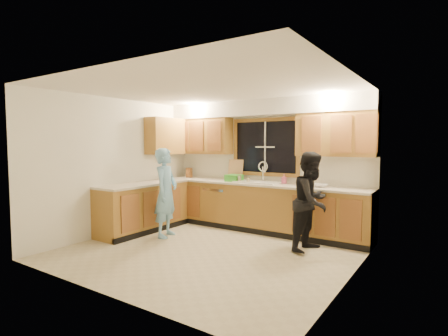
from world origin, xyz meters
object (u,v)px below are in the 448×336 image
object	(u,v)px
sink	(258,186)
man	(166,193)
woman	(312,201)
dish_crate	(234,178)
stove	(120,212)
bowl	(321,186)
knife_block	(189,173)
dishwasher	(221,205)
soap_bottle	(284,179)

from	to	relation	value
sink	man	size ratio (longest dim) A/B	0.54
woman	dish_crate	xyz separation A→B (m)	(-1.81, 0.62, 0.21)
stove	man	size ratio (longest dim) A/B	0.57
bowl	stove	bearing A→B (deg)	-149.07
woman	knife_block	world-z (taller)	woman
dishwasher	woman	size ratio (longest dim) A/B	0.53
sink	woman	bearing A→B (deg)	-27.52
dish_crate	man	bearing A→B (deg)	-117.24
woman	dishwasher	bearing A→B (deg)	81.23
knife_block	stove	bearing A→B (deg)	-100.64
dishwasher	knife_block	bearing A→B (deg)	174.37
man	bowl	distance (m)	2.71
dish_crate	bowl	size ratio (longest dim) A/B	1.21
woman	bowl	distance (m)	0.69
sink	soap_bottle	bearing A→B (deg)	19.14
knife_block	dish_crate	distance (m)	1.27
sink	soap_bottle	distance (m)	0.51
knife_block	soap_bottle	bearing A→B (deg)	-7.48
stove	woman	world-z (taller)	woman
man	dishwasher	bearing A→B (deg)	-30.50
dishwasher	man	size ratio (longest dim) A/B	0.52
sink	dish_crate	distance (m)	0.53
sink	soap_bottle	xyz separation A→B (m)	(0.46, 0.16, 0.14)
woman	dish_crate	world-z (taller)	woman
knife_block	dish_crate	world-z (taller)	knife_block
sink	man	xyz separation A→B (m)	(-1.16, -1.32, -0.07)
man	soap_bottle	xyz separation A→B (m)	(1.62, 1.48, 0.22)
man	knife_block	size ratio (longest dim) A/B	7.45
stove	dish_crate	bearing A→B (deg)	53.86
stove	man	distance (m)	0.89
dishwasher	stove	world-z (taller)	stove
stove	woman	bearing A→B (deg)	20.31
dishwasher	dish_crate	xyz separation A→B (m)	(0.34, -0.04, 0.58)
soap_bottle	knife_block	bearing A→B (deg)	-177.82
dishwasher	sink	bearing A→B (deg)	0.99
sink	dishwasher	xyz separation A→B (m)	(-0.85, -0.01, -0.45)
woman	soap_bottle	bearing A→B (deg)	53.35
stove	dishwasher	bearing A→B (deg)	62.31
sink	knife_block	bearing A→B (deg)	177.54
sink	knife_block	xyz separation A→B (m)	(-1.77, 0.08, 0.16)
dishwasher	knife_block	world-z (taller)	knife_block
woman	dish_crate	distance (m)	1.93
woman	bowl	size ratio (longest dim) A/B	6.54
bowl	knife_block	bearing A→B (deg)	178.23
woman	knife_block	bearing A→B (deg)	84.57
stove	soap_bottle	size ratio (longest dim) A/B	5.04
man	dish_crate	size ratio (longest dim) A/B	5.55
knife_block	sink	bearing A→B (deg)	-12.11
dishwasher	knife_block	xyz separation A→B (m)	(-0.92, 0.09, 0.62)
dish_crate	soap_bottle	distance (m)	1.00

